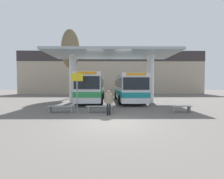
% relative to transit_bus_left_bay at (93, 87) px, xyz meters
% --- Properties ---
extents(ground_plane, '(100.00, 100.00, 0.00)m').
position_rel_transit_bus_left_bay_xyz_m(ground_plane, '(2.30, -10.21, -1.78)').
color(ground_plane, '#605B56').
extents(townhouse_backdrop, '(40.00, 0.58, 9.17)m').
position_rel_transit_bus_left_bay_xyz_m(townhouse_backdrop, '(2.30, 14.06, 3.57)').
color(townhouse_backdrop, tan).
rests_on(townhouse_backdrop, ground_plane).
extents(station_canopy, '(13.54, 5.57, 5.49)m').
position_rel_transit_bus_left_bay_xyz_m(station_canopy, '(2.30, -1.58, 2.91)').
color(station_canopy, silver).
rests_on(station_canopy, ground_plane).
extents(transit_bus_left_bay, '(2.87, 10.40, 3.17)m').
position_rel_transit_bus_left_bay_xyz_m(transit_bus_left_bay, '(0.00, 0.00, 0.00)').
color(transit_bus_left_bay, silver).
rests_on(transit_bus_left_bay, ground_plane).
extents(transit_bus_center_bay, '(3.04, 10.56, 3.07)m').
position_rel_transit_bus_left_bay_xyz_m(transit_bus_center_bay, '(4.27, 0.28, -0.07)').
color(transit_bus_center_bay, silver).
rests_on(transit_bus_center_bay, ground_plane).
extents(waiting_bench_near_pillar, '(1.98, 0.44, 0.46)m').
position_rel_transit_bus_left_bay_xyz_m(waiting_bench_near_pillar, '(-1.39, -7.26, -1.43)').
color(waiting_bench_near_pillar, gray).
rests_on(waiting_bench_near_pillar, ground_plane).
extents(waiting_bench_mid_platform, '(1.99, 0.44, 0.46)m').
position_rel_transit_bus_left_bay_xyz_m(waiting_bench_mid_platform, '(1.41, -7.26, -1.43)').
color(waiting_bench_mid_platform, gray).
rests_on(waiting_bench_mid_platform, ground_plane).
extents(waiting_bench_far_platform, '(1.51, 0.44, 0.46)m').
position_rel_transit_bus_left_bay_xyz_m(waiting_bench_far_platform, '(7.29, -7.26, -1.45)').
color(waiting_bench_far_platform, gray).
rests_on(waiting_bench_far_platform, ground_plane).
extents(info_sign_platform, '(0.90, 0.09, 2.88)m').
position_rel_transit_bus_left_bay_xyz_m(info_sign_platform, '(-0.37, -6.66, 0.27)').
color(info_sign_platform, gray).
rests_on(info_sign_platform, ground_plane).
extents(pedestrian_waiting, '(0.60, 0.24, 1.62)m').
position_rel_transit_bus_left_bay_xyz_m(pedestrian_waiting, '(2.06, -8.29, -0.79)').
color(pedestrian_waiting, black).
rests_on(pedestrian_waiting, ground_plane).
extents(poplar_tree_behind_left, '(2.57, 2.57, 9.99)m').
position_rel_transit_bus_left_bay_xyz_m(poplar_tree_behind_left, '(-3.63, 3.75, 5.30)').
color(poplar_tree_behind_left, brown).
rests_on(poplar_tree_behind_left, ground_plane).
extents(parked_car_street, '(4.30, 2.09, 2.21)m').
position_rel_transit_bus_left_bay_xyz_m(parked_car_street, '(6.49, 11.23, -0.71)').
color(parked_car_street, '#B2B7BC').
rests_on(parked_car_street, ground_plane).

